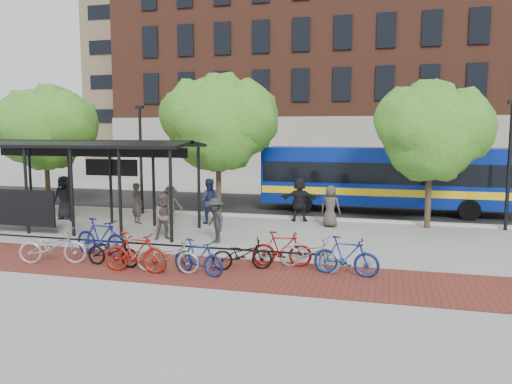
% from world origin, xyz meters
% --- Properties ---
extents(ground, '(160.00, 160.00, 0.00)m').
position_xyz_m(ground, '(0.00, 0.00, 0.00)').
color(ground, '#9E9E99').
rests_on(ground, ground).
extents(asphalt_street, '(160.00, 8.00, 0.01)m').
position_xyz_m(asphalt_street, '(0.00, 8.00, 0.01)').
color(asphalt_street, black).
rests_on(asphalt_street, ground).
extents(curb, '(160.00, 0.25, 0.12)m').
position_xyz_m(curb, '(0.00, 4.00, 0.06)').
color(curb, '#B7B7B2').
rests_on(curb, ground).
extents(brick_strip, '(24.00, 3.00, 0.01)m').
position_xyz_m(brick_strip, '(-2.00, -5.00, 0.00)').
color(brick_strip, maroon).
rests_on(brick_strip, ground).
extents(bike_rack_rail, '(12.00, 0.05, 0.95)m').
position_xyz_m(bike_rack_rail, '(-3.30, -4.10, 0.00)').
color(bike_rack_rail, black).
rests_on(bike_rack_rail, ground).
extents(building_brick, '(55.00, 14.00, 20.00)m').
position_xyz_m(building_brick, '(10.00, 26.00, 10.00)').
color(building_brick, brown).
rests_on(building_brick, ground).
extents(building_tower, '(22.00, 22.00, 30.00)m').
position_xyz_m(building_tower, '(-16.00, 40.00, 15.00)').
color(building_tower, '#7A664C').
rests_on(building_tower, ground).
extents(bus_shelter, '(10.60, 3.07, 3.60)m').
position_xyz_m(bus_shelter, '(-8.13, -0.48, 3.00)').
color(bus_shelter, black).
rests_on(bus_shelter, ground).
extents(tree_a, '(4.90, 4.00, 6.18)m').
position_xyz_m(tree_a, '(-11.91, 3.35, 4.24)').
color(tree_a, '#382619').
rests_on(tree_a, ground).
extents(tree_b, '(5.15, 4.20, 6.47)m').
position_xyz_m(tree_b, '(-2.90, 3.35, 4.46)').
color(tree_b, '#382619').
rests_on(tree_b, ground).
extents(tree_c, '(4.66, 3.80, 5.92)m').
position_xyz_m(tree_c, '(6.09, 3.35, 4.05)').
color(tree_c, '#382619').
rests_on(tree_c, ground).
extents(lamp_post_left, '(0.35, 0.20, 5.12)m').
position_xyz_m(lamp_post_left, '(-7.00, 3.60, 2.75)').
color(lamp_post_left, black).
rests_on(lamp_post_left, ground).
extents(lamp_post_right, '(0.35, 0.20, 5.12)m').
position_xyz_m(lamp_post_right, '(9.00, 3.60, 2.75)').
color(lamp_post_right, black).
rests_on(lamp_post_right, ground).
extents(bus, '(11.69, 2.90, 3.15)m').
position_xyz_m(bus, '(4.21, 6.86, 1.81)').
color(bus, navy).
rests_on(bus, ground).
extents(bike_2, '(2.11, 1.24, 1.05)m').
position_xyz_m(bike_2, '(-5.22, -5.42, 0.52)').
color(bike_2, '#A6A6A8').
rests_on(bike_2, ground).
extents(bike_3, '(2.09, 0.96, 1.21)m').
position_xyz_m(bike_3, '(-4.30, -4.28, 0.61)').
color(bike_3, navy).
rests_on(bike_3, ground).
extents(bike_4, '(1.73, 0.68, 0.90)m').
position_xyz_m(bike_4, '(-3.33, -5.23, 0.45)').
color(bike_4, black).
rests_on(bike_4, ground).
extents(bike_5, '(1.92, 0.56, 1.15)m').
position_xyz_m(bike_5, '(-2.37, -5.65, 0.57)').
color(bike_5, maroon).
rests_on(bike_5, ground).
extents(bike_6, '(1.88, 0.75, 0.97)m').
position_xyz_m(bike_6, '(-1.50, -5.43, 0.48)').
color(bike_6, '#97989A').
rests_on(bike_6, ground).
extents(bike_7, '(1.71, 0.88, 0.99)m').
position_xyz_m(bike_7, '(-0.59, -5.43, 0.49)').
color(bike_7, navy).
rests_on(bike_7, ground).
extents(bike_8, '(1.82, 1.18, 0.90)m').
position_xyz_m(bike_8, '(0.43, -4.63, 0.45)').
color(bike_8, black).
rests_on(bike_8, ground).
extents(bike_9, '(1.80, 0.78, 1.05)m').
position_xyz_m(bike_9, '(1.46, -3.99, 0.52)').
color(bike_9, maroon).
rests_on(bike_9, ground).
extents(bike_10, '(2.03, 1.23, 1.01)m').
position_xyz_m(bike_10, '(2.27, -4.16, 0.50)').
color(bike_10, '#9E9EA0').
rests_on(bike_10, ground).
extents(bike_11, '(1.86, 0.73, 1.09)m').
position_xyz_m(bike_11, '(3.34, -4.46, 0.55)').
color(bike_11, navy).
rests_on(bike_11, ground).
extents(pedestrian_0, '(1.06, 0.81, 1.95)m').
position_xyz_m(pedestrian_0, '(-9.63, 1.30, 0.98)').
color(pedestrian_0, black).
rests_on(pedestrian_0, ground).
extents(pedestrian_1, '(0.76, 0.70, 1.75)m').
position_xyz_m(pedestrian_1, '(-5.92, 1.11, 0.88)').
color(pedestrian_1, '#3C3430').
rests_on(pedestrian_1, ground).
extents(pedestrian_2, '(1.12, 0.99, 1.94)m').
position_xyz_m(pedestrian_2, '(-2.98, 1.92, 0.97)').
color(pedestrian_2, '#1E2747').
rests_on(pedestrian_2, ground).
extents(pedestrian_3, '(1.21, 1.07, 1.62)m').
position_xyz_m(pedestrian_3, '(-4.51, 1.40, 0.81)').
color(pedestrian_3, '#4E453A').
rests_on(pedestrian_3, ground).
extents(pedestrian_5, '(1.86, 0.83, 1.93)m').
position_xyz_m(pedestrian_5, '(0.68, 3.48, 0.97)').
color(pedestrian_5, black).
rests_on(pedestrian_5, ground).
extents(pedestrian_6, '(0.95, 0.74, 1.72)m').
position_xyz_m(pedestrian_6, '(2.13, 2.51, 0.86)').
color(pedestrian_6, '#423A35').
rests_on(pedestrian_6, ground).
extents(pedestrian_8, '(1.04, 0.99, 1.69)m').
position_xyz_m(pedestrian_8, '(-3.41, -1.50, 0.84)').
color(pedestrian_8, brown).
rests_on(pedestrian_8, ground).
extents(pedestrian_9, '(1.14, 1.17, 1.61)m').
position_xyz_m(pedestrian_9, '(-1.46, -1.50, 0.80)').
color(pedestrian_9, '#292929').
rests_on(pedestrian_9, ground).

